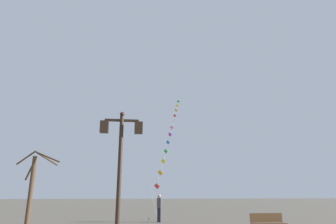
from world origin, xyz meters
TOP-DOWN VIEW (x-y plane):
  - ground_plane at (0.00, 20.00)m, footprint 160.00×160.00m
  - twin_lantern_lamp_post at (-1.51, 9.72)m, footprint 1.46×0.28m
  - kite_train at (2.94, 30.69)m, footprint 5.49×19.45m
  - kite_flyer at (0.72, 19.19)m, footprint 0.31×0.63m
  - bare_tree at (-5.96, 15.12)m, footprint 2.36×1.67m
  - park_bench at (5.10, 12.99)m, footprint 1.63×0.56m

SIDE VIEW (x-z plane):
  - ground_plane at x=0.00m, z-range 0.00..0.00m
  - park_bench at x=5.10m, z-range 0.01..0.90m
  - kite_flyer at x=0.72m, z-range 0.05..1.76m
  - bare_tree at x=-5.96m, z-range 0.17..4.04m
  - twin_lantern_lamp_post at x=-1.51m, z-range 0.89..5.42m
  - kite_train at x=2.94m, z-range 0.42..15.60m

